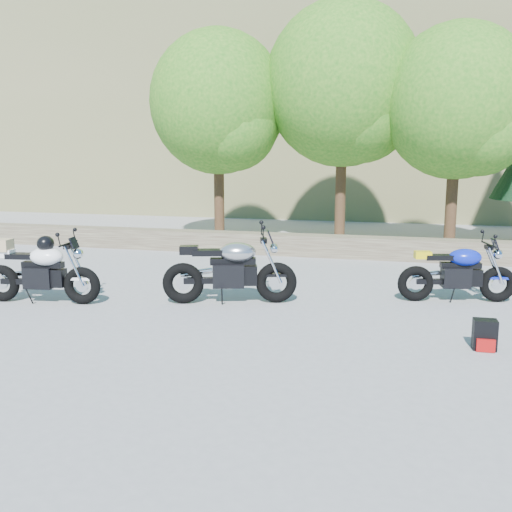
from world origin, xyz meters
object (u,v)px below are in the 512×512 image
(white_bike, at_px, (40,270))
(silver_bike, at_px, (231,271))
(backpack, at_px, (485,335))
(blue_bike, at_px, (458,273))

(white_bike, bearing_deg, silver_bike, 6.93)
(silver_bike, bearing_deg, backpack, -37.07)
(white_bike, xyz_separation_m, backpack, (6.68, -0.58, -0.36))
(white_bike, height_order, blue_bike, white_bike)
(blue_bike, height_order, backpack, blue_bike)
(blue_bike, relative_size, backpack, 5.02)
(silver_bike, relative_size, blue_bike, 1.12)
(silver_bike, xyz_separation_m, white_bike, (-2.98, -0.77, 0.01))
(white_bike, distance_m, backpack, 6.72)
(white_bike, xyz_separation_m, blue_bike, (6.54, 1.82, -0.07))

